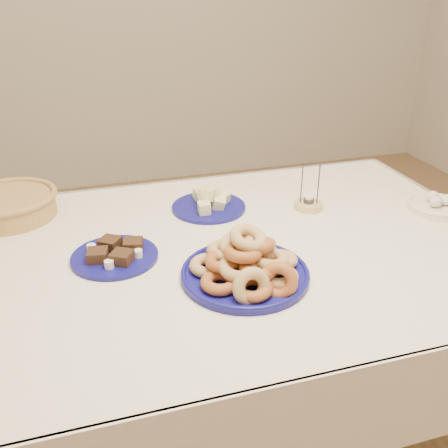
{
  "coord_description": "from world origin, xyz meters",
  "views": [
    {
      "loc": [
        -0.35,
        -1.21,
        1.46
      ],
      "look_at": [
        0.0,
        -0.05,
        0.85
      ],
      "focal_mm": 40.0,
      "sensor_mm": 36.0,
      "label": 1
    }
  ],
  "objects": [
    {
      "name": "dining_table",
      "position": [
        0.0,
        0.0,
        0.64
      ],
      "size": [
        1.71,
        1.11,
        0.75
      ],
      "color": "brown",
      "rests_on": "ground"
    },
    {
      "name": "melon_plate",
      "position": [
        0.04,
        0.26,
        0.78
      ],
      "size": [
        0.29,
        0.29,
        0.09
      ],
      "rotation": [
        0.0,
        0.0,
        -0.19
      ],
      "color": "navy",
      "rests_on": "dining_table"
    },
    {
      "name": "ground",
      "position": [
        0.0,
        0.0,
        0.0
      ],
      "size": [
        5.0,
        5.0,
        0.0
      ],
      "primitive_type": "plane",
      "color": "olive",
      "rests_on": "ground"
    },
    {
      "name": "candle_holder",
      "position": [
        0.36,
        0.17,
        0.77
      ],
      "size": [
        0.13,
        0.13,
        0.16
      ],
      "rotation": [
        0.0,
        0.0,
        -0.43
      ],
      "color": "tan",
      "rests_on": "dining_table"
    },
    {
      "name": "egg_bowl",
      "position": [
        0.76,
        0.03,
        0.77
      ],
      "size": [
        0.23,
        0.23,
        0.06
      ],
      "rotation": [
        0.0,
        0.0,
        0.3
      ],
      "color": "white",
      "rests_on": "dining_table"
    },
    {
      "name": "donut_platter",
      "position": [
        0.02,
        -0.18,
        0.79
      ],
      "size": [
        0.35,
        0.35,
        0.15
      ],
      "rotation": [
        0.0,
        0.0,
        -0.06
      ],
      "color": "navy",
      "rests_on": "dining_table"
    },
    {
      "name": "wicker_basket",
      "position": [
        -0.59,
        0.39,
        0.79
      ],
      "size": [
        0.41,
        0.41,
        0.08
      ],
      "rotation": [
        0.0,
        0.0,
        -0.4
      ],
      "color": "olive",
      "rests_on": "dining_table"
    },
    {
      "name": "brownie_plate",
      "position": [
        -0.29,
        0.02,
        0.76
      ],
      "size": [
        0.3,
        0.3,
        0.04
      ],
      "rotation": [
        0.0,
        0.0,
        -0.3
      ],
      "color": "navy",
      "rests_on": "dining_table"
    }
  ]
}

